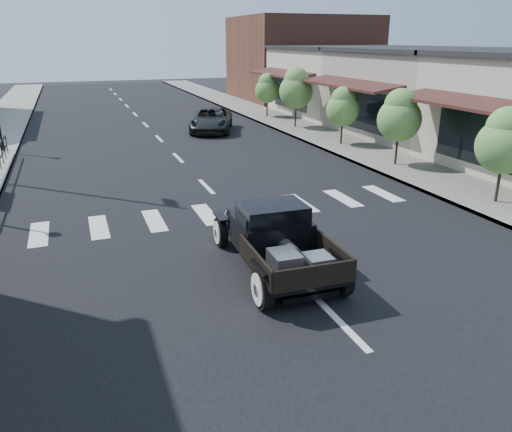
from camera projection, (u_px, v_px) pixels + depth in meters
name	position (u px, v px, depth m)	size (l,w,h in m)	color
ground	(280.00, 262.00, 12.16)	(120.00, 120.00, 0.00)	black
road	(166.00, 146.00, 25.42)	(14.00, 80.00, 0.02)	black
road_markings	(188.00, 168.00, 21.00)	(12.00, 60.00, 0.06)	silver
sidewalk_right	(316.00, 134.00, 28.17)	(3.00, 80.00, 0.15)	gray
storefront_mid	(438.00, 94.00, 27.79)	(10.00, 9.00, 4.50)	#A99C8D
storefront_far	(354.00, 82.00, 35.75)	(10.00, 9.00, 4.50)	beige
far_building_right	(302.00, 59.00, 44.34)	(11.00, 10.00, 7.00)	brown
small_tree_a	(503.00, 157.00, 15.77)	(1.76, 1.76, 2.94)	#55853D
small_tree_b	(398.00, 128.00, 20.64)	(1.81, 1.81, 3.01)	#55853D
small_tree_c	(342.00, 117.00, 24.79)	(1.63, 1.63, 2.72)	#55853D
small_tree_d	(296.00, 98.00, 29.61)	(2.00, 2.00, 3.34)	#55853D
small_tree_e	(267.00, 96.00, 33.83)	(1.65, 1.65, 2.75)	#55853D
hotrod_pickup	(275.00, 238.00, 11.53)	(2.15, 4.61, 1.60)	black
second_car	(211.00, 120.00, 29.13)	(2.24, 4.85, 1.35)	black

